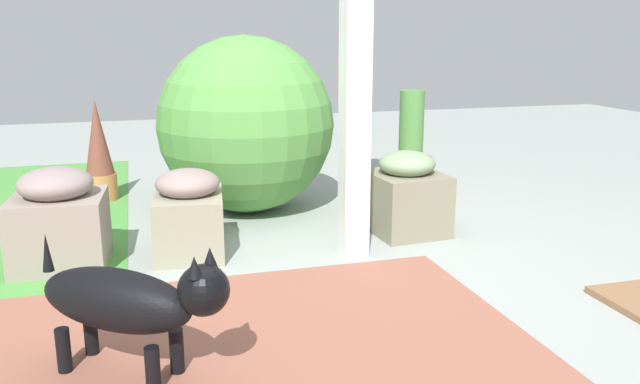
# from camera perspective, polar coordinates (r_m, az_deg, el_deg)

# --- Properties ---
(ground_plane) EXTENTS (12.00, 12.00, 0.00)m
(ground_plane) POSITION_cam_1_polar(r_m,az_deg,el_deg) (3.03, 2.85, -7.67)
(ground_plane) COLOR #949C97
(brick_path) EXTENTS (1.80, 2.40, 0.02)m
(brick_path) POSITION_cam_1_polar(r_m,az_deg,el_deg) (2.21, -10.10, -16.23)
(brick_path) COLOR #925745
(brick_path) RESTS_ON ground
(stone_planter_nearest) EXTENTS (0.46, 0.42, 0.47)m
(stone_planter_nearest) POSITION_cam_1_polar(r_m,az_deg,el_deg) (3.68, 7.58, -0.27)
(stone_planter_nearest) COLOR gray
(stone_planter_nearest) RESTS_ON ground
(stone_planter_mid) EXTENTS (0.50, 0.39, 0.44)m
(stone_planter_mid) POSITION_cam_1_polar(r_m,az_deg,el_deg) (3.36, -11.46, -1.96)
(stone_planter_mid) COLOR gray
(stone_planter_mid) RESTS_ON ground
(stone_planter_far) EXTENTS (0.45, 0.46, 0.49)m
(stone_planter_far) POSITION_cam_1_polar(r_m,az_deg,el_deg) (3.37, -22.02, -2.32)
(stone_planter_far) COLOR gray
(stone_planter_far) RESTS_ON ground
(round_shrub) EXTENTS (1.10, 1.10, 1.10)m
(round_shrub) POSITION_cam_1_polar(r_m,az_deg,el_deg) (4.08, -6.54, 5.91)
(round_shrub) COLOR #508F40
(round_shrub) RESTS_ON ground
(terracotta_pot_tall) EXTENTS (0.32, 0.32, 0.71)m
(terracotta_pot_tall) POSITION_cam_1_polar(r_m,az_deg,el_deg) (4.68, 7.97, 3.22)
(terracotta_pot_tall) COLOR #A45935
(terracotta_pot_tall) RESTS_ON ground
(terracotta_pot_spiky) EXTENTS (0.21, 0.21, 0.68)m
(terracotta_pot_spiky) POSITION_cam_1_polar(r_m,az_deg,el_deg) (4.57, -18.92, 3.26)
(terracotta_pot_spiky) COLOR #C37742
(terracotta_pot_spiky) RESTS_ON ground
(dog) EXTENTS (0.53, 0.62, 0.48)m
(dog) POSITION_cam_1_polar(r_m,az_deg,el_deg) (2.18, -16.52, -9.17)
(dog) COLOR black
(dog) RESTS_ON ground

